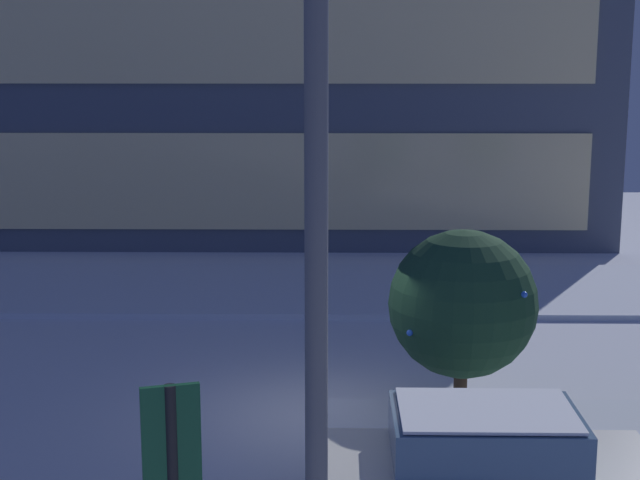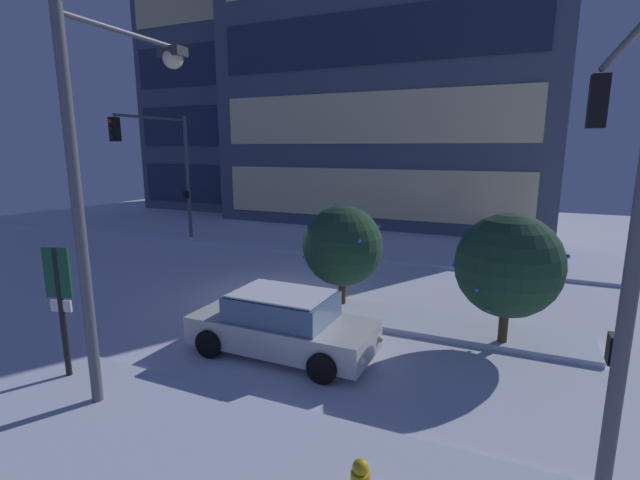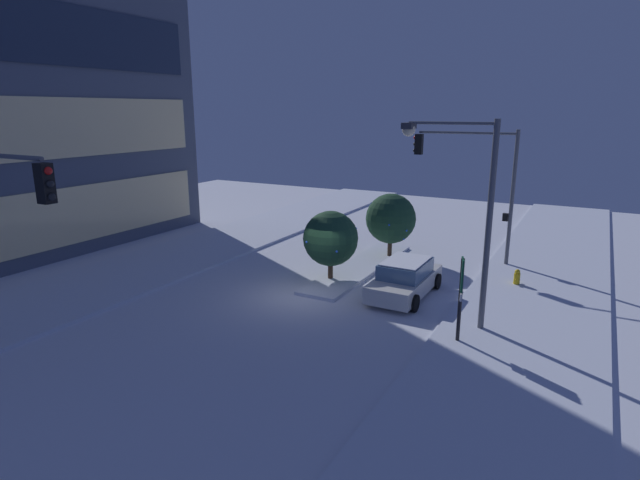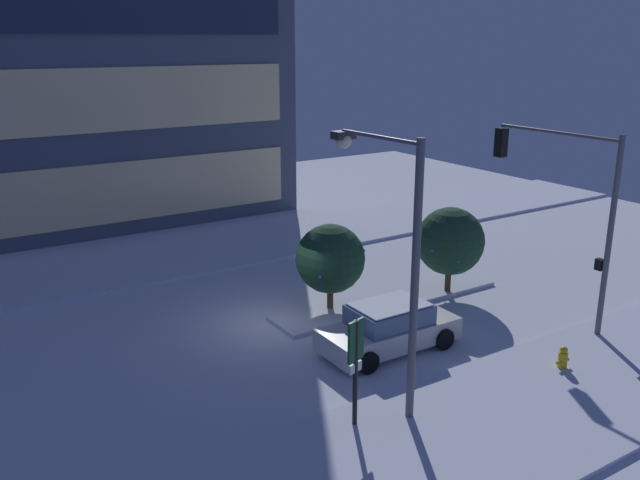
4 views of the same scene
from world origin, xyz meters
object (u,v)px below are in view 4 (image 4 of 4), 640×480
Objects in this scene: fire_hydrant at (563,360)px; parking_info_sign at (356,361)px; decorated_tree_median at (330,259)px; decorated_tree_left_of_median at (450,241)px; car_near at (389,328)px; traffic_light_corner_near_right at (563,191)px; street_lamp_arched at (391,233)px.

fire_hydrant is 6.88m from parking_info_sign.
fire_hydrant is 8.07m from decorated_tree_median.
fire_hydrant is 0.25× the size of decorated_tree_median.
decorated_tree_left_of_median reaches higher than fire_hydrant.
fire_hydrant is (3.26, -3.82, -0.33)m from car_near.
traffic_light_corner_near_right reaches higher than fire_hydrant.
street_lamp_arched is 6.98m from fire_hydrant.
traffic_light_corner_near_right is 2.06× the size of decorated_tree_median.
parking_info_sign is 0.87× the size of decorated_tree_left_of_median.
parking_info_sign is (-1.31, -0.45, -2.82)m from street_lamp_arched.
traffic_light_corner_near_right reaches higher than parking_info_sign.
traffic_light_corner_near_right is 2.25× the size of parking_info_sign.
fire_hydrant is 6.69m from decorated_tree_left_of_median.
parking_info_sign is (-9.51, -1.90, -2.60)m from traffic_light_corner_near_right.
decorated_tree_left_of_median is (4.58, -0.99, 0.13)m from decorated_tree_median.
traffic_light_corner_near_right is 8.33m from street_lamp_arched.
car_near is 5.68× the size of fire_hydrant.
car_near is 5.15m from street_lamp_arched.
traffic_light_corner_near_right is 8.21× the size of fire_hydrant.
decorated_tree_median is (-3.10, 7.29, 1.55)m from fire_hydrant.
car_near is at bearing -65.59° from parking_info_sign.
decorated_tree_median reaches higher than fire_hydrant.
parking_info_sign is at bearing 101.29° from traffic_light_corner_near_right.
parking_info_sign is at bearing -138.43° from car_near.
traffic_light_corner_near_right is (6.09, -1.09, 3.73)m from car_near.
decorated_tree_median is at bearing 87.78° from car_near.
traffic_light_corner_near_right is at bearing -9.77° from car_near.
street_lamp_arched is at bearing -129.33° from car_near.
decorated_tree_left_of_median reaches higher than parking_info_sign.
car_near is at bearing -42.72° from street_lamp_arched.
parking_info_sign is at bearing -118.98° from decorated_tree_median.
street_lamp_arched reaches higher than car_near.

